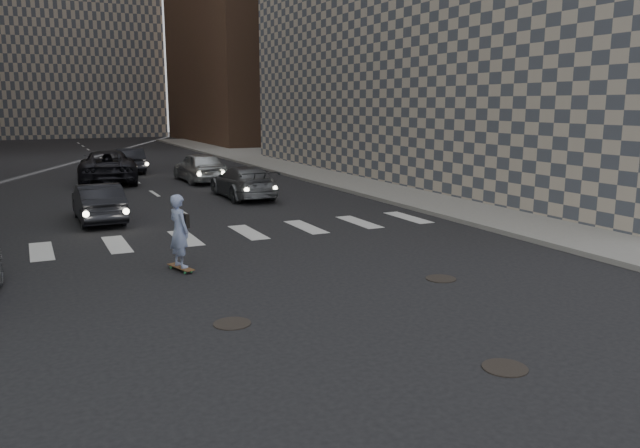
% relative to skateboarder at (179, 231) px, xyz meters
% --- Properties ---
extents(ground, '(160.00, 160.00, 0.00)m').
position_rel_skateboarder_xyz_m(ground, '(1.98, -5.35, -0.99)').
color(ground, black).
rests_on(ground, ground).
extents(sidewalk_right, '(13.00, 80.00, 0.15)m').
position_rel_skateboarder_xyz_m(sidewalk_right, '(16.48, 14.65, -0.91)').
color(sidewalk_right, gray).
rests_on(sidewalk_right, ground).
extents(manhole_a, '(0.70, 0.70, 0.02)m').
position_rel_skateboarder_xyz_m(manhole_a, '(3.18, -7.85, -0.98)').
color(manhole_a, black).
rests_on(manhole_a, ground).
extents(manhole_b, '(0.70, 0.70, 0.02)m').
position_rel_skateboarder_xyz_m(manhole_b, '(-0.02, -4.15, -0.98)').
color(manhole_b, black).
rests_on(manhole_b, ground).
extents(manhole_c, '(0.70, 0.70, 0.02)m').
position_rel_skateboarder_xyz_m(manhole_c, '(5.28, -3.35, -0.98)').
color(manhole_c, black).
rests_on(manhole_c, ground).
extents(skateboarder, '(0.60, 0.97, 1.88)m').
position_rel_skateboarder_xyz_m(skateboarder, '(0.00, 0.00, 0.00)').
color(skateboarder, brown).
rests_on(skateboarder, ground).
extents(traffic_car_a, '(1.46, 4.04, 1.32)m').
position_rel_skateboarder_xyz_m(traffic_car_a, '(-1.05, 7.65, -0.33)').
color(traffic_car_a, black).
rests_on(traffic_car_a, ground).
extents(traffic_car_b, '(1.96, 4.73, 1.37)m').
position_rel_skateboarder_xyz_m(traffic_car_b, '(5.23, 10.76, -0.30)').
color(traffic_car_b, '#5C5E64').
rests_on(traffic_car_b, ground).
extents(traffic_car_c, '(3.42, 6.22, 1.65)m').
position_rel_skateboarder_xyz_m(traffic_car_c, '(0.64, 18.81, -0.16)').
color(traffic_car_c, black).
rests_on(traffic_car_c, ground).
extents(traffic_car_d, '(2.01, 4.66, 1.56)m').
position_rel_skateboarder_xyz_m(traffic_car_d, '(4.96, 17.02, -0.21)').
color(traffic_car_d, '#B9BDC1').
rests_on(traffic_car_d, ground).
extents(traffic_car_e, '(1.82, 4.43, 1.43)m').
position_rel_skateboarder_xyz_m(traffic_car_e, '(2.42, 23.33, -0.27)').
color(traffic_car_e, black).
rests_on(traffic_car_e, ground).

